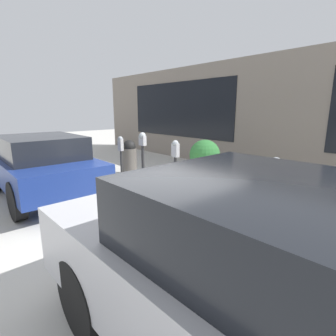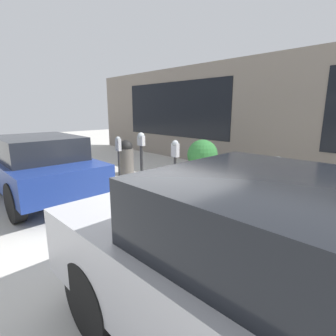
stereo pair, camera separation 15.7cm
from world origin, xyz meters
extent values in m
plane|color=beige|center=(0.00, 0.00, 0.00)|extent=(40.00, 40.00, 0.00)
cube|color=gold|center=(0.00, 0.08, 0.02)|extent=(19.00, 0.16, 0.04)
cube|color=slate|center=(0.00, -4.48, 1.84)|extent=(19.00, 0.15, 3.67)
cube|color=black|center=(4.28, -4.39, 2.02)|extent=(5.70, 0.02, 2.20)
cylinder|color=#232326|center=(-2.12, -0.27, 0.53)|extent=(0.08, 0.08, 1.07)
cube|color=#99999E|center=(-2.12, -0.27, 1.19)|extent=(0.17, 0.09, 0.25)
sphere|color=gray|center=(-2.12, -0.27, 1.31)|extent=(0.14, 0.14, 0.14)
cylinder|color=#232326|center=(-1.12, -0.27, 0.49)|extent=(0.08, 0.08, 0.99)
cube|color=#99999E|center=(-1.12, -0.27, 1.11)|extent=(0.15, 0.09, 0.23)
sphere|color=gray|center=(-1.12, -0.27, 1.22)|extent=(0.13, 0.13, 0.13)
cylinder|color=#232326|center=(-0.03, -0.26, 0.55)|extent=(0.06, 0.06, 1.10)
cube|color=#99999E|center=(-0.03, -0.26, 1.24)|extent=(0.15, 0.09, 0.27)
sphere|color=gray|center=(-0.03, -0.26, 1.38)|extent=(0.13, 0.13, 0.13)
cylinder|color=#232326|center=(1.13, -0.30, 0.61)|extent=(0.07, 0.07, 1.21)
cube|color=#99999E|center=(1.13, -0.30, 1.33)|extent=(0.19, 0.09, 0.23)
sphere|color=gray|center=(1.13, -0.30, 1.44)|extent=(0.16, 0.16, 0.16)
cylinder|color=#232326|center=(2.18, -0.33, 0.48)|extent=(0.05, 0.05, 0.96)
cube|color=#99999E|center=(2.18, -0.33, 1.12)|extent=(0.16, 0.09, 0.32)
sphere|color=gray|center=(2.18, -0.33, 1.28)|extent=(0.13, 0.13, 0.13)
cube|color=#B2A899|center=(0.74, -2.07, 0.28)|extent=(1.14, 1.18, 0.56)
sphere|color=#28662D|center=(0.74, -2.07, 0.83)|extent=(0.83, 0.83, 0.83)
cube|color=#B7B7BC|center=(-2.96, 1.63, 0.72)|extent=(3.94, 2.00, 0.69)
cube|color=black|center=(-3.12, 1.63, 1.32)|extent=(2.07, 1.73, 0.52)
cylinder|color=black|center=(-1.75, 0.75, 0.37)|extent=(0.74, 0.23, 0.74)
cylinder|color=black|center=(-1.75, 2.50, 0.37)|extent=(0.74, 0.23, 0.74)
cube|color=navy|center=(2.68, 1.54, 0.67)|extent=(3.86, 1.79, 0.58)
cube|color=black|center=(2.53, 1.54, 1.20)|extent=(2.01, 1.57, 0.50)
cylinder|color=black|center=(3.88, 0.73, 0.38)|extent=(0.75, 0.21, 0.75)
cylinder|color=black|center=(1.49, 0.73, 0.38)|extent=(0.75, 0.21, 0.75)
cylinder|color=black|center=(1.49, 2.35, 0.38)|extent=(0.75, 0.21, 0.75)
cylinder|color=#514C47|center=(3.12, -1.20, 0.41)|extent=(0.46, 0.46, 0.83)
sphere|color=black|center=(3.12, -1.20, 0.89)|extent=(0.42, 0.42, 0.42)
camera|label=1|loc=(-3.83, 3.30, 2.06)|focal=28.00mm
camera|label=2|loc=(-3.73, 3.42, 2.06)|focal=28.00mm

